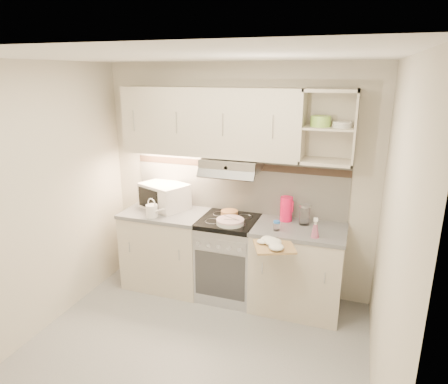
# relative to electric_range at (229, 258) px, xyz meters

# --- Properties ---
(ground) EXTENTS (3.00, 3.00, 0.00)m
(ground) POSITION_rel_electric_range_xyz_m (0.00, -1.10, -0.45)
(ground) COLOR gray
(ground) RESTS_ON ground
(room_shell) EXTENTS (3.04, 2.84, 2.52)m
(room_shell) POSITION_rel_electric_range_xyz_m (0.00, -0.73, 1.18)
(room_shell) COLOR beige
(room_shell) RESTS_ON ground
(base_cabinet_left) EXTENTS (0.90, 0.60, 0.86)m
(base_cabinet_left) POSITION_rel_electric_range_xyz_m (-0.75, 0.00, -0.02)
(base_cabinet_left) COLOR beige
(base_cabinet_left) RESTS_ON ground
(worktop_left) EXTENTS (0.92, 0.62, 0.04)m
(worktop_left) POSITION_rel_electric_range_xyz_m (-0.75, 0.00, 0.43)
(worktop_left) COLOR slate
(worktop_left) RESTS_ON base_cabinet_left
(base_cabinet_right) EXTENTS (0.90, 0.60, 0.86)m
(base_cabinet_right) POSITION_rel_electric_range_xyz_m (0.75, 0.00, -0.02)
(base_cabinet_right) COLOR beige
(base_cabinet_right) RESTS_ON ground
(worktop_right) EXTENTS (0.92, 0.62, 0.04)m
(worktop_right) POSITION_rel_electric_range_xyz_m (0.75, 0.00, 0.43)
(worktop_right) COLOR slate
(worktop_right) RESTS_ON base_cabinet_right
(electric_range) EXTENTS (0.60, 0.60, 0.90)m
(electric_range) POSITION_rel_electric_range_xyz_m (0.00, 0.00, 0.00)
(electric_range) COLOR #B7B7BC
(electric_range) RESTS_ON ground
(microwave) EXTENTS (0.61, 0.54, 0.29)m
(microwave) POSITION_rel_electric_range_xyz_m (-0.81, 0.11, 0.59)
(microwave) COLOR silver
(microwave) RESTS_ON worktop_left
(watering_can) EXTENTS (0.24, 0.13, 0.21)m
(watering_can) POSITION_rel_electric_range_xyz_m (-0.79, -0.20, 0.52)
(watering_can) COLOR white
(watering_can) RESTS_ON worktop_left
(plate_stack) EXTENTS (0.28, 0.28, 0.06)m
(plate_stack) POSITION_rel_electric_range_xyz_m (0.06, -0.13, 0.48)
(plate_stack) COLOR silver
(plate_stack) RESTS_ON electric_range
(bread_loaf) EXTENTS (0.19, 0.19, 0.05)m
(bread_loaf) POSITION_rel_electric_range_xyz_m (-0.03, 0.13, 0.47)
(bread_loaf) COLOR #A57B3D
(bread_loaf) RESTS_ON electric_range
(pink_pitcher) EXTENTS (0.14, 0.13, 0.26)m
(pink_pitcher) POSITION_rel_electric_range_xyz_m (0.58, 0.16, 0.58)
(pink_pitcher) COLOR #FD114C
(pink_pitcher) RESTS_ON worktop_right
(glass_jar) EXTENTS (0.11, 0.11, 0.21)m
(glass_jar) POSITION_rel_electric_range_xyz_m (0.78, 0.11, 0.55)
(glass_jar) COLOR white
(glass_jar) RESTS_ON worktop_right
(spice_jar) EXTENTS (0.07, 0.07, 0.10)m
(spice_jar) POSITION_rel_electric_range_xyz_m (0.54, -0.14, 0.50)
(spice_jar) COLOR white
(spice_jar) RESTS_ON worktop_right
(spray_bottle) EXTENTS (0.08, 0.08, 0.21)m
(spray_bottle) POSITION_rel_electric_range_xyz_m (0.92, -0.19, 0.53)
(spray_bottle) COLOR pink
(spray_bottle) RESTS_ON worktop_right
(cutting_board) EXTENTS (0.45, 0.43, 0.02)m
(cutting_board) POSITION_rel_electric_range_xyz_m (0.59, -0.46, 0.42)
(cutting_board) COLOR tan
(cutting_board) RESTS_ON base_cabinet_right
(dish_towel) EXTENTS (0.29, 0.26, 0.07)m
(dish_towel) POSITION_rel_electric_range_xyz_m (0.55, -0.48, 0.46)
(dish_towel) COLOR white
(dish_towel) RESTS_ON cutting_board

